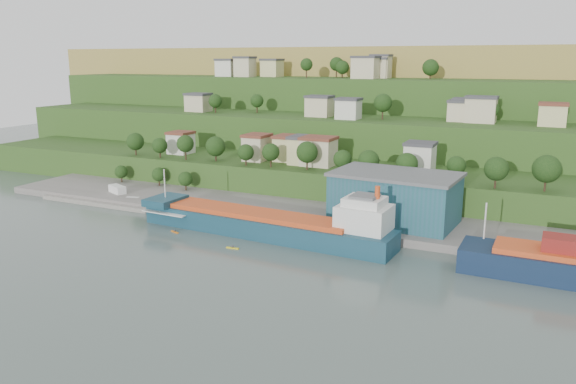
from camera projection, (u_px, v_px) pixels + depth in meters
The scene contains 10 objects.
ground at pixel (228, 244), 132.86m from camera, with size 500.00×500.00×0.00m, color #42504A.
quay at pixel (347, 224), 149.29m from camera, with size 220.00×26.00×4.00m, color slate.
pebble_beach at pixel (113, 199), 174.93m from camera, with size 40.00×18.00×2.40m, color slate.
hillside at pixel (402, 146), 281.55m from camera, with size 360.00×210.97×96.00m.
cargo_ship_near at pixel (272, 226), 137.82m from camera, with size 67.34×14.51×17.17m.
warehouse at pixel (395, 197), 142.56m from camera, with size 32.44×21.45×12.80m.
caravan at pixel (117, 190), 174.68m from camera, with size 6.72×2.80×3.14m, color white.
dinghy at pixel (133, 198), 169.59m from camera, with size 4.12×1.54×0.82m, color silver.
kayak_orange at pixel (175, 231), 141.66m from camera, with size 2.89×1.52×0.73m.
kayak_yellow at pixel (233, 248), 129.56m from camera, with size 3.16×0.82×0.78m.
Camera 1 is at (66.51, -108.46, 42.65)m, focal length 35.00 mm.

